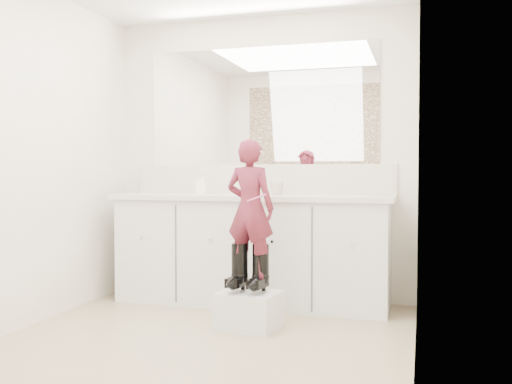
% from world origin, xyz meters
% --- Properties ---
extents(floor, '(3.00, 3.00, 0.00)m').
position_xyz_m(floor, '(0.00, 0.00, 0.00)').
color(floor, '#998264').
rests_on(floor, ground).
extents(wall_back, '(2.60, 0.00, 2.60)m').
position_xyz_m(wall_back, '(0.00, 1.50, 1.20)').
color(wall_back, beige).
rests_on(wall_back, floor).
extents(wall_front, '(2.60, 0.00, 2.60)m').
position_xyz_m(wall_front, '(0.00, -1.50, 1.20)').
color(wall_front, beige).
rests_on(wall_front, floor).
extents(wall_left, '(0.00, 3.00, 3.00)m').
position_xyz_m(wall_left, '(-1.30, 0.00, 1.20)').
color(wall_left, beige).
rests_on(wall_left, floor).
extents(wall_right, '(0.00, 3.00, 3.00)m').
position_xyz_m(wall_right, '(1.30, 0.00, 1.20)').
color(wall_right, beige).
rests_on(wall_right, floor).
extents(vanity_cabinet, '(2.20, 0.55, 0.85)m').
position_xyz_m(vanity_cabinet, '(0.00, 1.23, 0.42)').
color(vanity_cabinet, silver).
rests_on(vanity_cabinet, floor).
extents(countertop, '(2.28, 0.58, 0.04)m').
position_xyz_m(countertop, '(0.00, 1.21, 0.87)').
color(countertop, beige).
rests_on(countertop, vanity_cabinet).
extents(backsplash, '(2.28, 0.03, 0.25)m').
position_xyz_m(backsplash, '(0.00, 1.49, 1.02)').
color(backsplash, beige).
rests_on(backsplash, countertop).
extents(mirror, '(2.00, 0.02, 1.00)m').
position_xyz_m(mirror, '(0.00, 1.49, 1.64)').
color(mirror, white).
rests_on(mirror, wall_back).
extents(dot_panel, '(2.00, 0.01, 1.20)m').
position_xyz_m(dot_panel, '(0.00, -1.49, 1.65)').
color(dot_panel, '#472819').
rests_on(dot_panel, wall_front).
extents(faucet, '(0.08, 0.08, 0.10)m').
position_xyz_m(faucet, '(0.00, 1.38, 0.94)').
color(faucet, silver).
rests_on(faucet, countertop).
extents(cup, '(0.14, 0.14, 0.11)m').
position_xyz_m(cup, '(0.19, 1.30, 0.94)').
color(cup, beige).
rests_on(cup, countertop).
extents(soap_bottle, '(0.08, 0.09, 0.17)m').
position_xyz_m(soap_bottle, '(-0.43, 1.21, 0.98)').
color(soap_bottle, white).
rests_on(soap_bottle, countertop).
extents(step_stool, '(0.44, 0.39, 0.25)m').
position_xyz_m(step_stool, '(0.20, 0.49, 0.13)').
color(step_stool, silver).
rests_on(step_stool, floor).
extents(boot_left, '(0.15, 0.24, 0.33)m').
position_xyz_m(boot_left, '(0.13, 0.51, 0.42)').
color(boot_left, black).
rests_on(boot_left, step_stool).
extents(boot_right, '(0.15, 0.24, 0.33)m').
position_xyz_m(boot_right, '(0.28, 0.51, 0.42)').
color(boot_right, black).
rests_on(boot_right, step_stool).
extents(toddler, '(0.37, 0.28, 0.95)m').
position_xyz_m(toddler, '(0.20, 0.51, 0.83)').
color(toddler, '#A53252').
rests_on(toddler, step_stool).
extents(toothbrush, '(0.14, 0.03, 0.06)m').
position_xyz_m(toothbrush, '(0.27, 0.43, 0.90)').
color(toothbrush, '#E3589D').
rests_on(toothbrush, toddler).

